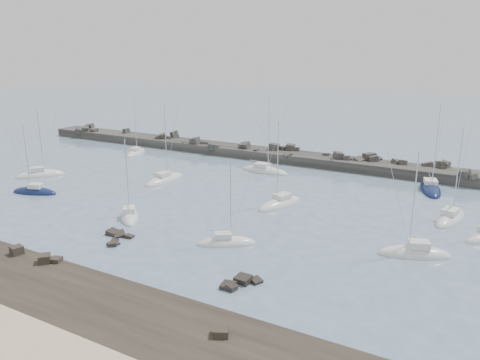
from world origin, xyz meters
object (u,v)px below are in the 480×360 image
(sailboat_7, at_px, (226,243))
(sailboat_10, at_px, (450,219))
(sailboat_4, at_px, (264,171))
(sailboat_0, at_px, (40,175))
(sailboat_6, at_px, (280,204))
(sailboat_5, at_px, (130,216))
(sailboat_3, at_px, (165,180))
(sailboat_1, at_px, (136,153))
(sailboat_2, at_px, (35,192))
(sailboat_8, at_px, (430,190))
(sailboat_9, at_px, (414,254))

(sailboat_7, height_order, sailboat_10, sailboat_10)
(sailboat_10, bearing_deg, sailboat_4, 162.38)
(sailboat_0, height_order, sailboat_4, sailboat_4)
(sailboat_4, height_order, sailboat_10, sailboat_4)
(sailboat_6, bearing_deg, sailboat_10, 13.77)
(sailboat_5, bearing_deg, sailboat_3, 112.94)
(sailboat_1, distance_m, sailboat_10, 64.02)
(sailboat_1, bearing_deg, sailboat_2, -80.10)
(sailboat_7, relative_size, sailboat_10, 0.82)
(sailboat_2, xyz_separation_m, sailboat_4, (25.66, 29.10, -0.01))
(sailboat_1, xyz_separation_m, sailboat_3, (18.55, -13.88, 0.01))
(sailboat_5, bearing_deg, sailboat_8, 44.36)
(sailboat_4, height_order, sailboat_8, sailboat_8)
(sailboat_9, xyz_separation_m, sailboat_10, (2.25, 13.78, -0.01))
(sailboat_6, bearing_deg, sailboat_8, 45.61)
(sailboat_5, bearing_deg, sailboat_6, 42.85)
(sailboat_3, distance_m, sailboat_8, 43.57)
(sailboat_2, distance_m, sailboat_3, 20.45)
(sailboat_2, xyz_separation_m, sailboat_6, (35.92, 13.39, 0.00))
(sailboat_10, bearing_deg, sailboat_7, -135.90)
(sailboat_0, distance_m, sailboat_7, 44.95)
(sailboat_7, bearing_deg, sailboat_3, 142.01)
(sailboat_1, xyz_separation_m, sailboat_4, (30.77, -0.20, 0.00))
(sailboat_9, relative_size, sailboat_10, 0.94)
(sailboat_1, height_order, sailboat_10, sailboat_10)
(sailboat_2, relative_size, sailboat_5, 1.03)
(sailboat_5, bearing_deg, sailboat_4, 80.08)
(sailboat_0, distance_m, sailboat_3, 22.69)
(sailboat_0, bearing_deg, sailboat_5, -16.35)
(sailboat_9, distance_m, sailboat_10, 13.96)
(sailboat_0, relative_size, sailboat_4, 0.89)
(sailboat_3, bearing_deg, sailboat_1, 143.19)
(sailboat_7, distance_m, sailboat_10, 30.42)
(sailboat_6, height_order, sailboat_9, sailboat_6)
(sailboat_0, distance_m, sailboat_1, 22.22)
(sailboat_7, distance_m, sailboat_8, 38.36)
(sailboat_6, bearing_deg, sailboat_4, 123.17)
(sailboat_3, distance_m, sailboat_10, 44.74)
(sailboat_6, height_order, sailboat_10, sailboat_10)
(sailboat_0, bearing_deg, sailboat_7, -12.32)
(sailboat_7, relative_size, sailboat_8, 0.74)
(sailboat_6, xyz_separation_m, sailboat_8, (17.92, 18.31, -0.01))
(sailboat_7, bearing_deg, sailboat_2, 176.27)
(sailboat_9, bearing_deg, sailboat_4, 141.39)
(sailboat_6, relative_size, sailboat_8, 0.90)
(sailboat_1, distance_m, sailboat_4, 30.77)
(sailboat_5, height_order, sailboat_9, sailboat_9)
(sailboat_9, bearing_deg, sailboat_0, 178.02)
(sailboat_0, relative_size, sailboat_7, 1.18)
(sailboat_8, bearing_deg, sailboat_5, -135.64)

